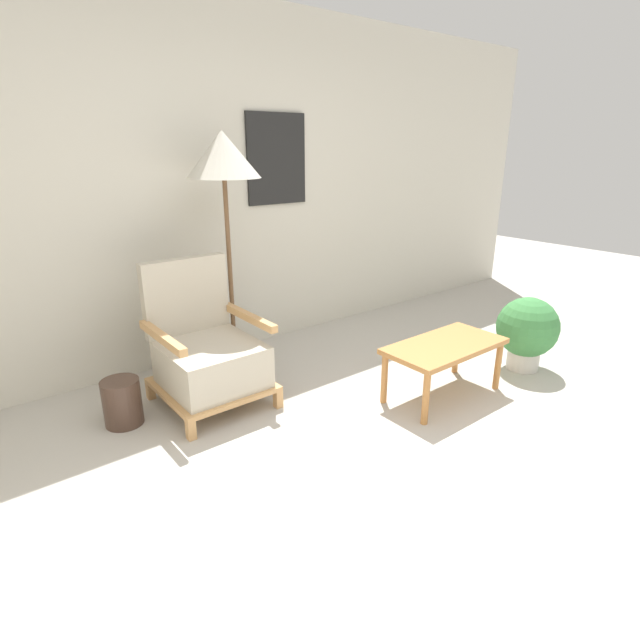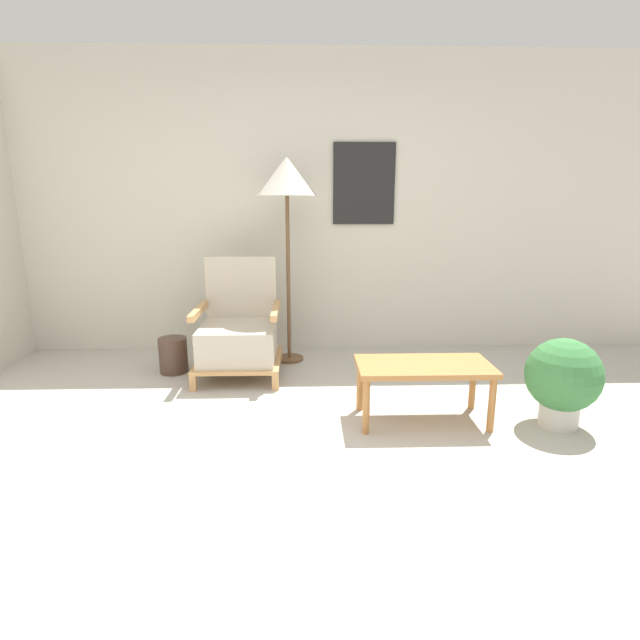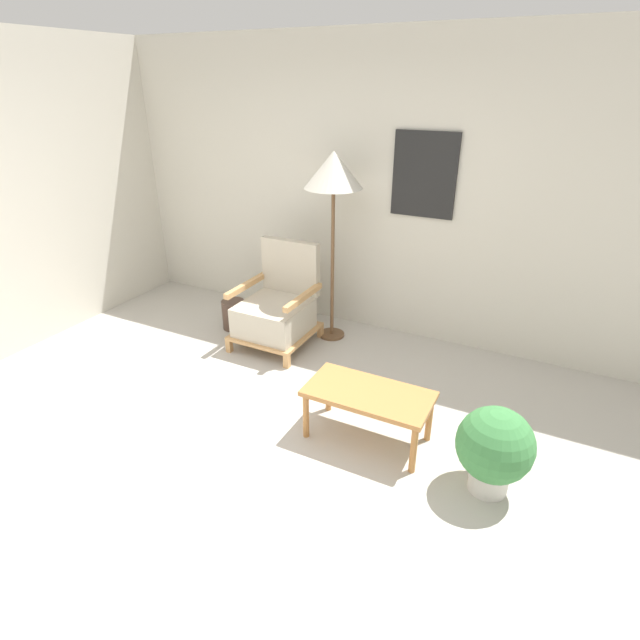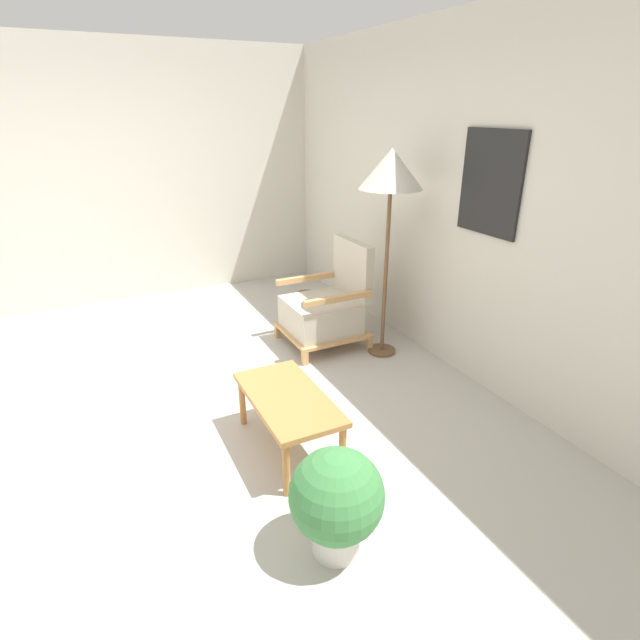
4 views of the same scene
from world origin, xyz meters
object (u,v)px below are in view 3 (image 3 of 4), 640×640
(floor_lamp, at_px, (334,175))
(coffee_table, at_px, (368,398))
(armchair, at_px, (277,309))
(vase, at_px, (234,314))
(potted_plant, at_px, (494,448))

(floor_lamp, distance_m, coffee_table, 1.99)
(armchair, height_order, vase, armchair)
(floor_lamp, distance_m, potted_plant, 2.57)
(vase, xyz_separation_m, potted_plant, (2.72, -1.11, 0.18))
(vase, relative_size, potted_plant, 0.51)
(coffee_table, height_order, vase, coffee_table)
(armchair, height_order, floor_lamp, floor_lamp)
(armchair, bearing_deg, coffee_table, -35.63)
(vase, bearing_deg, armchair, -6.70)
(vase, bearing_deg, coffee_table, -28.18)
(floor_lamp, xyz_separation_m, vase, (-0.96, -0.30, -1.41))
(floor_lamp, relative_size, potted_plant, 3.05)
(floor_lamp, xyz_separation_m, potted_plant, (1.76, -1.41, -1.23))
(coffee_table, bearing_deg, floor_lamp, 124.88)
(coffee_table, xyz_separation_m, vase, (-1.86, 1.00, -0.19))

